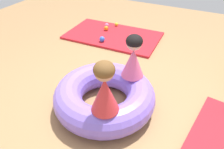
# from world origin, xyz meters

# --- Properties ---
(ground_plane) EXTENTS (8.00, 8.00, 0.00)m
(ground_plane) POSITION_xyz_m (0.00, 0.00, 0.00)
(ground_plane) COLOR #9E7549
(gym_mat_far_right) EXTENTS (1.80, 1.09, 0.04)m
(gym_mat_far_right) POSITION_xyz_m (-0.74, 1.72, 0.02)
(gym_mat_far_right) COLOR red
(gym_mat_far_right) RESTS_ON ground
(inflatable_cushion) EXTENTS (1.20, 1.20, 0.34)m
(inflatable_cushion) POSITION_xyz_m (0.03, -0.07, 0.17)
(inflatable_cushion) COLOR #8466E0
(inflatable_cushion) RESTS_ON ground
(child_in_red) EXTENTS (0.36, 0.36, 0.55)m
(child_in_red) POSITION_xyz_m (0.23, -0.41, 0.60)
(child_in_red) COLOR red
(child_in_red) RESTS_ON inflatable_cushion
(child_in_pink) EXTENTS (0.38, 0.38, 0.53)m
(child_in_pink) POSITION_xyz_m (0.25, 0.25, 0.59)
(child_in_pink) COLOR #E5608E
(child_in_pink) RESTS_ON inflatable_cushion
(play_ball_blue) EXTENTS (0.10, 0.10, 0.10)m
(play_ball_blue) POSITION_xyz_m (-0.78, 1.36, 0.09)
(play_ball_blue) COLOR blue
(play_ball_blue) RESTS_ON gym_mat_far_right
(play_ball_pink) EXTENTS (0.09, 0.09, 0.09)m
(play_ball_pink) POSITION_xyz_m (-1.01, 1.97, 0.08)
(play_ball_pink) COLOR pink
(play_ball_pink) RESTS_ON gym_mat_far_right
(play_ball_teal) EXTENTS (0.06, 0.06, 0.06)m
(play_ball_teal) POSITION_xyz_m (-0.38, 1.74, 0.07)
(play_ball_teal) COLOR teal
(play_ball_teal) RESTS_ON gym_mat_far_right
(play_ball_orange) EXTENTS (0.09, 0.09, 0.09)m
(play_ball_orange) POSITION_xyz_m (-0.95, 1.84, 0.08)
(play_ball_orange) COLOR orange
(play_ball_orange) RESTS_ON gym_mat_far_right
(play_ball_yellow) EXTENTS (0.07, 0.07, 0.07)m
(play_ball_yellow) POSITION_xyz_m (-0.86, 2.13, 0.08)
(play_ball_yellow) COLOR yellow
(play_ball_yellow) RESTS_ON gym_mat_far_right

